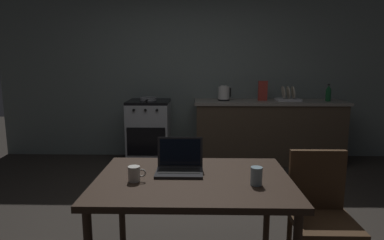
# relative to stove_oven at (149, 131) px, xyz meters

# --- Properties ---
(ground_plane) EXTENTS (12.00, 12.00, 0.00)m
(ground_plane) POSITION_rel_stove_oven_xyz_m (0.56, -2.03, -0.46)
(ground_plane) COLOR #2D2823
(back_wall) EXTENTS (6.40, 0.10, 2.75)m
(back_wall) POSITION_rel_stove_oven_xyz_m (0.86, 0.35, 0.92)
(back_wall) COLOR slate
(back_wall) RESTS_ON ground_plane
(kitchen_counter) EXTENTS (2.16, 0.64, 0.91)m
(kitchen_counter) POSITION_rel_stove_oven_xyz_m (1.76, 0.00, 0.00)
(kitchen_counter) COLOR #4C3D2D
(kitchen_counter) RESTS_ON ground_plane
(stove_oven) EXTENTS (0.60, 0.62, 0.91)m
(stove_oven) POSITION_rel_stove_oven_xyz_m (0.00, 0.00, 0.00)
(stove_oven) COLOR #B7BABF
(stove_oven) RESTS_ON ground_plane
(dining_table) EXTENTS (1.28, 0.91, 0.71)m
(dining_table) POSITION_rel_stove_oven_xyz_m (0.70, -2.73, 0.19)
(dining_table) COLOR #332319
(dining_table) RESTS_ON ground_plane
(chair) EXTENTS (0.40, 0.40, 0.88)m
(chair) POSITION_rel_stove_oven_xyz_m (1.55, -2.72, 0.05)
(chair) COLOR #4C331E
(chair) RESTS_ON ground_plane
(laptop) EXTENTS (0.32, 0.25, 0.23)m
(laptop) POSITION_rel_stove_oven_xyz_m (0.60, -2.62, 0.31)
(laptop) COLOR #232326
(laptop) RESTS_ON dining_table
(electric_kettle) EXTENTS (0.19, 0.17, 0.22)m
(electric_kettle) POSITION_rel_stove_oven_xyz_m (1.10, 0.00, 0.56)
(electric_kettle) COLOR black
(electric_kettle) RESTS_ON kitchen_counter
(bottle) EXTENTS (0.07, 0.07, 0.25)m
(bottle) POSITION_rel_stove_oven_xyz_m (2.59, -0.05, 0.57)
(bottle) COLOR #19592D
(bottle) RESTS_ON kitchen_counter
(frying_pan) EXTENTS (0.25, 0.42, 0.05)m
(frying_pan) POSITION_rel_stove_oven_xyz_m (0.00, -0.03, 0.48)
(frying_pan) COLOR gray
(frying_pan) RESTS_ON stove_oven
(coffee_mug) EXTENTS (0.12, 0.08, 0.10)m
(coffee_mug) POSITION_rel_stove_oven_xyz_m (0.33, -2.80, 0.31)
(coffee_mug) COLOR silver
(coffee_mug) RESTS_ON dining_table
(drinking_glass) EXTENTS (0.07, 0.07, 0.11)m
(drinking_glass) POSITION_rel_stove_oven_xyz_m (1.09, -2.85, 0.32)
(drinking_glass) COLOR #99B7C6
(drinking_glass) RESTS_ON dining_table
(cereal_box) EXTENTS (0.13, 0.05, 0.28)m
(cereal_box) POSITION_rel_stove_oven_xyz_m (1.67, 0.02, 0.60)
(cereal_box) COLOR #B2382D
(cereal_box) RESTS_ON kitchen_counter
(dish_rack) EXTENTS (0.34, 0.26, 0.21)m
(dish_rack) POSITION_rel_stove_oven_xyz_m (2.03, 0.00, 0.50)
(dish_rack) COLOR silver
(dish_rack) RESTS_ON kitchen_counter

